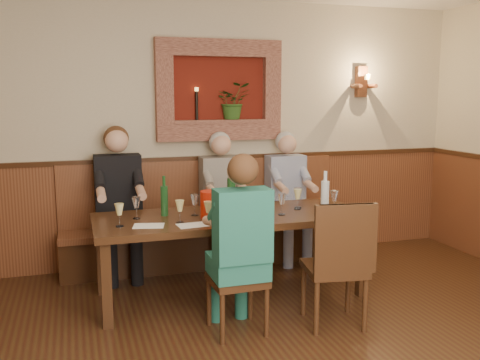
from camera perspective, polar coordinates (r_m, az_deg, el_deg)
The scene contains 31 objects.
room_shell at distance 2.92m, azimuth 9.53°, elevation 10.49°, with size 6.04×6.04×2.82m.
wainscoting at distance 3.17m, azimuth 8.89°, elevation -13.73°, with size 6.02×6.02×1.15m.
wall_niche at distance 5.77m, azimuth -1.81°, elevation 9.10°, with size 1.36×0.30×1.06m.
wall_sconce at distance 6.41m, azimuth 12.89°, elevation 10.11°, with size 0.25×0.20×0.35m.
dining_table at distance 4.79m, azimuth -0.96°, elevation -4.58°, with size 2.40×0.90×0.75m.
bench at distance 5.76m, azimuth -3.64°, elevation -5.80°, with size 3.00×0.45×1.11m.
chair_near_left at distance 4.18m, azimuth -0.23°, elevation -12.56°, with size 0.42×0.42×0.92m.
chair_near_right at distance 4.36m, azimuth 10.02°, elevation -11.35°, with size 0.51×0.51×1.01m.
person_bench_left at distance 5.44m, azimuth -12.69°, elevation -3.66°, with size 0.45×0.56×1.50m.
person_bench_mid at distance 5.63m, azimuth -1.85°, elevation -3.39°, with size 0.42×0.51×1.42m.
person_bench_right at distance 5.87m, azimuth 5.15°, elevation -2.95°, with size 0.41×0.51×1.41m.
person_chair_front at distance 4.05m, azimuth -0.13°, elevation -8.63°, with size 0.41×0.50×1.40m.
spittoon_bucket at distance 4.63m, azimuth -2.98°, elevation -2.62°, with size 0.21×0.21×0.24m, color red.
wine_bottle_green_a at distance 4.79m, azimuth -0.93°, elevation -1.56°, with size 0.08×0.08×0.41m.
wine_bottle_green_b at distance 4.74m, azimuth -8.07°, elevation -2.10°, with size 0.08×0.08×0.36m.
water_bottle at distance 4.81m, azimuth 9.04°, elevation -1.77°, with size 0.08×0.08×0.39m.
tasting_sheet_a at distance 4.43m, azimuth -9.72°, elevation -4.83°, with size 0.25×0.18×0.00m, color white.
tasting_sheet_b at distance 4.61m, azimuth -0.76°, elevation -4.16°, with size 0.29×0.21×0.00m, color white.
tasting_sheet_c at distance 4.99m, azimuth 10.20°, elevation -3.25°, with size 0.30×0.21×0.00m, color white.
tasting_sheet_d at distance 4.41m, azimuth -5.08°, elevation -4.81°, with size 0.25×0.18×0.00m, color white.
wine_glass_0 at distance 4.43m, azimuth -12.74°, elevation -3.68°, with size 0.08×0.08×0.19m, color #DBD183, non-canonical shape.
wine_glass_1 at distance 4.68m, azimuth -10.99°, elevation -2.94°, with size 0.08×0.08×0.19m, color white, non-canonical shape.
wine_glass_2 at distance 4.48m, azimuth -6.43°, elevation -3.36°, with size 0.08×0.08×0.19m, color #DBD183, non-canonical shape.
wine_glass_3 at distance 4.74m, azimuth -4.85°, elevation -2.65°, with size 0.08×0.08×0.19m, color white, non-canonical shape.
wine_glass_4 at distance 4.60m, azimuth -0.51°, elevation -2.96°, with size 0.08×0.08×0.19m, color #DBD183, non-canonical shape.
wine_glass_5 at distance 4.90m, azimuth 1.11°, elevation -2.21°, with size 0.08×0.08×0.19m, color #DBD183, non-canonical shape.
wine_glass_6 at distance 4.75m, azimuth 4.47°, elevation -2.60°, with size 0.08×0.08×0.19m, color white, non-canonical shape.
wine_glass_7 at distance 4.99m, azimuth 6.16°, elevation -2.05°, with size 0.08×0.08×0.19m, color #DBD183, non-canonical shape.
wine_glass_8 at distance 4.96m, azimuth 10.01°, elevation -2.21°, with size 0.08×0.08×0.19m, color white, non-canonical shape.
wine_glass_9 at distance 4.41m, azimuth -3.39°, elevation -3.51°, with size 0.08×0.08×0.19m, color #DBD183, non-canonical shape.
wine_glass_10 at distance 5.06m, azimuth 6.23°, elevation -1.90°, with size 0.08×0.08×0.19m, color white, non-canonical shape.
Camera 1 is at (-1.32, -2.61, 1.82)m, focal length 40.00 mm.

